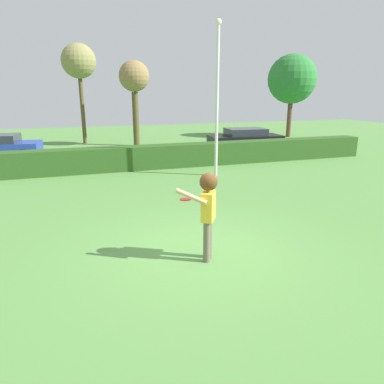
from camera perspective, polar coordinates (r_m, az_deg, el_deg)
name	(u,v)px	position (r m, az deg, el deg)	size (l,w,h in m)	color
ground_plane	(200,252)	(7.62, 1.25, -9.65)	(60.00, 60.00, 0.00)	#588F44
person	(208,205)	(6.91, 2.55, -2.10)	(0.84, 0.49, 1.79)	#69624F
frisbee	(185,199)	(7.03, -1.08, -1.18)	(0.23, 0.23, 0.04)	red
lamppost	(217,93)	(14.15, 4.06, 15.60)	(0.24, 0.24, 5.85)	silver
hedge_row	(132,158)	(15.72, -9.65, 5.40)	(23.51, 0.90, 1.01)	#2D541E
parked_car_black	(245,138)	(21.10, 8.56, 8.56)	(4.31, 2.05, 1.25)	black
birch_tree	(292,79)	(27.98, 15.77, 17.01)	(3.50, 3.50, 5.93)	brown
willow_tree	(134,79)	(22.70, -9.27, 17.43)	(1.84, 1.84, 5.11)	brown
oak_tree	(79,62)	(24.56, -17.72, 19.23)	(2.13, 2.13, 6.20)	brown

